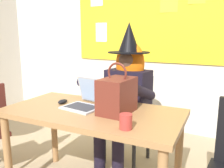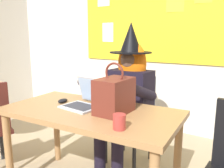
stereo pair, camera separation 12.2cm
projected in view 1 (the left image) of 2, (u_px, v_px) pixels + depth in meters
wall_back_bulletin at (153, 26)px, 3.21m from camera, size 5.52×1.91×2.86m
desk_main at (92, 122)px, 1.83m from camera, size 1.42×0.80×0.73m
chair_at_desk at (131, 113)px, 2.46m from camera, size 0.44×0.44×0.90m
person_costumed at (125, 89)px, 2.30m from camera, size 0.60×0.67×1.43m
laptop at (86, 101)px, 1.89m from camera, size 0.31×0.31×0.23m
computer_mouse at (63, 102)px, 1.99m from camera, size 0.07×0.11×0.03m
handbag at (117, 95)px, 1.72m from camera, size 0.20×0.30×0.38m
coffee_mug at (126, 122)px, 1.43m from camera, size 0.08×0.08×0.09m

